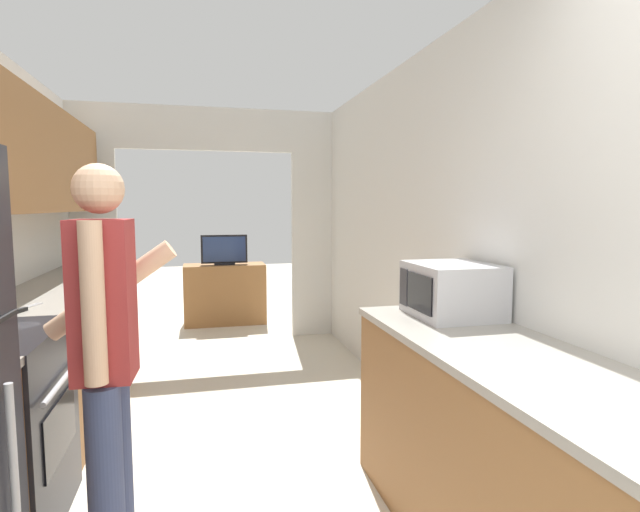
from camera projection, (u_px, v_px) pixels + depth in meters
name	position (u px, v px, depth m)	size (l,w,h in m)	color
wall_right	(485.00, 247.00, 2.68)	(0.06, 7.33, 2.50)	silver
wall_far_with_doorway	(208.00, 207.00, 5.33)	(3.13, 0.06, 2.50)	silver
counter_left	(58.00, 354.00, 3.43)	(0.62, 3.72, 0.91)	brown
counter_right	(517.00, 471.00, 1.92)	(0.62, 2.01, 0.91)	brown
person	(106.00, 363.00, 1.90)	(0.52, 0.38, 1.62)	#384266
microwave	(452.00, 290.00, 2.54)	(0.40, 0.45, 0.27)	#B7B7BC
tv_cabinet	(225.00, 294.00, 6.24)	(0.99, 0.42, 0.75)	brown
television	(224.00, 250.00, 6.14)	(0.56, 0.16, 0.37)	black
knife	(23.00, 309.00, 2.69)	(0.10, 0.31, 0.02)	#B7B7BC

